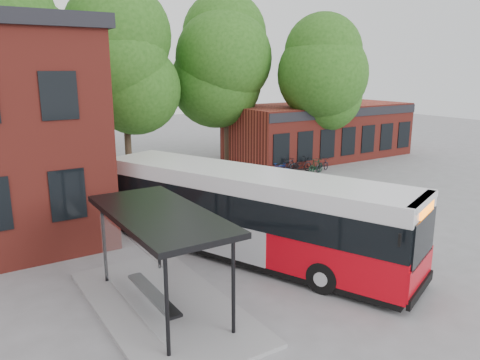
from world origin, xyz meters
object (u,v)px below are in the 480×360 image
bicycle_1 (279,171)px  bicycle_6 (322,165)px  bicycle_2 (283,171)px  bicycle_5 (316,166)px  city_bus (247,214)px  bicycle_4 (300,165)px  bus_shelter (162,260)px  bicycle_0 (278,175)px  bicycle_3 (288,166)px

bicycle_1 → bicycle_6: 3.68m
bicycle_2 → bicycle_5: bearing=-96.4°
city_bus → bicycle_5: city_bus is taller
bicycle_4 → city_bus: bearing=134.5°
bus_shelter → bicycle_6: bus_shelter is taller
bus_shelter → bicycle_4: bearing=38.1°
bicycle_6 → bicycle_0: bearing=79.7°
bus_shelter → bicycle_4: (14.86, 11.65, -0.97)m
bicycle_1 → bicycle_3: (1.42, 0.93, 0.00)m
bus_shelter → bicycle_1: (12.48, 10.84, -0.95)m
bicycle_4 → bicycle_5: bearing=-150.8°
bicycle_6 → bicycle_5: bearing=88.3°
bicycle_2 → bicycle_4: bearing=-70.8°
bus_shelter → bicycle_2: bus_shelter is taller
city_bus → bicycle_6: 15.08m
bicycle_6 → bicycle_3: bearing=50.5°
bicycle_2 → bicycle_6: (3.26, 0.01, -0.01)m
city_bus → bicycle_6: city_bus is taller
city_bus → bicycle_2: size_ratio=7.38×
bicycle_0 → bicycle_5: size_ratio=1.00×
city_bus → bicycle_3: size_ratio=7.37×
bicycle_2 → bicycle_5: (2.45, -0.27, 0.05)m
bicycle_0 → bicycle_3: bicycle_3 is taller
city_bus → bicycle_4: 14.52m
bicycle_1 → bicycle_5: 2.87m
city_bus → bicycle_4: bearing=20.3°
bicycle_6 → bicycle_2: bearing=70.0°
bus_shelter → bicycle_0: size_ratio=4.30×
bicycle_3 → bicycle_5: bearing=-122.1°
bicycle_1 → bicycle_3: bearing=-43.3°
bicycle_4 → bicycle_1: bearing=111.1°
bus_shelter → bicycle_3: bus_shelter is taller
bus_shelter → bicycle_6: (16.16, 10.97, -1.02)m
bicycle_0 → bicycle_2: (0.94, 0.72, 0.01)m
bicycle_1 → bicycle_6: bicycle_1 is taller
bus_shelter → bicycle_3: size_ratio=4.19×
bicycle_5 → bicycle_0: bearing=82.3°
bus_shelter → bicycle_2: 16.96m
bicycle_0 → bicycle_4: size_ratio=0.89×
bicycle_0 → bus_shelter: bearing=111.3°
bicycle_0 → bicycle_1: size_ratio=0.98×
bicycle_1 → city_bus: bearing=150.7°
bus_shelter → bicycle_1: 16.56m
bicycle_2 → bicycle_4: bicycle_4 is taller
city_bus → bicycle_3: bearing=23.3°
bicycle_0 → bicycle_5: 3.42m
bicycle_6 → bicycle_1: bearing=72.0°
bicycle_1 → bicycle_4: size_ratio=0.91×
bicycle_4 → bicycle_0: bearing=118.1°
bus_shelter → city_bus: size_ratio=0.57×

